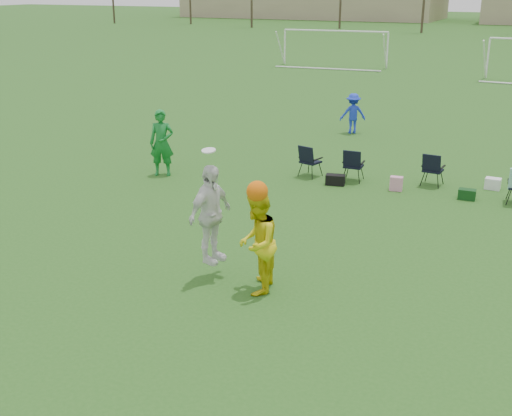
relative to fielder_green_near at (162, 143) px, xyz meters
The scene contains 6 objects.
ground 8.57m from the fielder_green_near, 45.30° to the right, with size 260.00×260.00×0.00m, color #26571B.
fielder_green_near is the anchor object (origin of this frame).
fielder_blue 8.75m from the fielder_green_near, 66.57° to the left, with size 0.99×0.57×1.54m, color #1B33CC.
center_contest 7.94m from the fielder_green_near, 46.58° to the right, with size 1.87×1.30×2.63m.
sideline_setup 8.94m from the fielder_green_near, 12.44° to the left, with size 9.13×1.87×1.80m.
goal_left 28.25m from the fielder_green_near, 98.17° to the left, with size 7.39×0.76×2.46m.
Camera 1 is at (4.60, -9.72, 5.53)m, focal length 45.00 mm.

